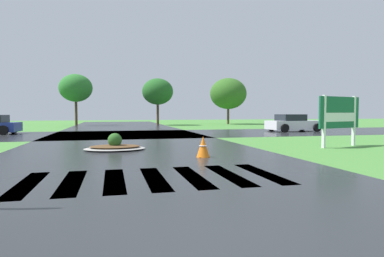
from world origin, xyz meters
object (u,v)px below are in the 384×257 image
object	(u,v)px
car_white_sedan	(293,123)
traffic_cone	(203,147)
median_island	(115,146)
estate_billboard	(339,115)

from	to	relation	value
car_white_sedan	traffic_cone	size ratio (longest dim) A/B	6.05
median_island	traffic_cone	bearing A→B (deg)	-44.93
median_island	traffic_cone	distance (m)	4.08
estate_billboard	traffic_cone	world-z (taller)	estate_billboard
median_island	car_white_sedan	distance (m)	16.97
estate_billboard	car_white_sedan	distance (m)	11.70
estate_billboard	car_white_sedan	xyz separation A→B (m)	(4.18, 10.90, -0.79)
median_island	traffic_cone	size ratio (longest dim) A/B	3.41
traffic_cone	median_island	bearing A→B (deg)	135.07
traffic_cone	car_white_sedan	bearing A→B (deg)	49.49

